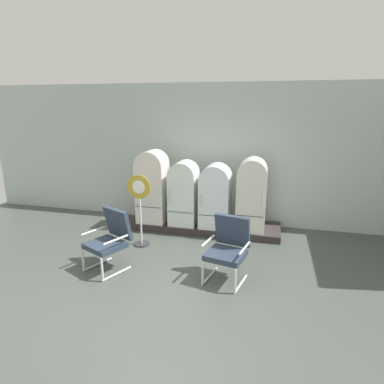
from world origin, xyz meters
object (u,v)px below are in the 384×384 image
Objects in this scene: armchair_right at (228,246)px; sign_stand at (140,211)px; refrigerator_0 at (152,184)px; refrigerator_1 at (184,191)px; refrigerator_2 at (215,194)px; refrigerator_3 at (252,192)px; armchair_left at (110,237)px.

armchair_right is 2.09m from sign_stand.
refrigerator_0 is at bearing 136.40° from armchair_right.
refrigerator_0 is 0.75m from refrigerator_1.
refrigerator_0 is at bearing -179.26° from refrigerator_2.
refrigerator_0 is at bearing -179.12° from refrigerator_3.
refrigerator_1 is 0.71m from refrigerator_2.
refrigerator_2 is at bearing 54.47° from armchair_left.
refrigerator_0 reaches higher than refrigerator_3.
refrigerator_0 is 1.46m from refrigerator_2.
armchair_right is at bearing -96.69° from refrigerator_3.
refrigerator_2 reaches higher than armchair_left.
refrigerator_1 is 1.49m from refrigerator_3.
refrigerator_3 is at bearing 1.14° from refrigerator_2.
refrigerator_3 reaches higher than refrigerator_2.
refrigerator_2 is 1.32× the size of armchair_left.
armchair_left is (-2.25, -2.07, -0.40)m from refrigerator_3.
refrigerator_3 is at bearing 26.43° from sign_stand.
refrigerator_1 reaches higher than armchair_right.
sign_stand is at bearing 154.77° from armchair_right.
sign_stand is (-2.11, -1.05, -0.25)m from refrigerator_3.
refrigerator_1 is 2.31m from armchair_right.
refrigerator_2 is (1.45, 0.02, -0.14)m from refrigerator_0.
refrigerator_3 is 2.37m from sign_stand.
sign_stand is at bearing -153.57° from refrigerator_3.
sign_stand is (0.11, -1.02, -0.29)m from refrigerator_0.
armchair_left is at bearing -125.53° from refrigerator_2.
refrigerator_0 is 1.18× the size of refrigerator_2.
refrigerator_1 is at bearing 0.40° from refrigerator_0.
refrigerator_3 is (2.23, 0.03, -0.05)m from refrigerator_0.
refrigerator_2 is 2.02m from armchair_right.
refrigerator_3 is 1.47× the size of armchair_right.
refrigerator_1 is 1.35× the size of armchair_left.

